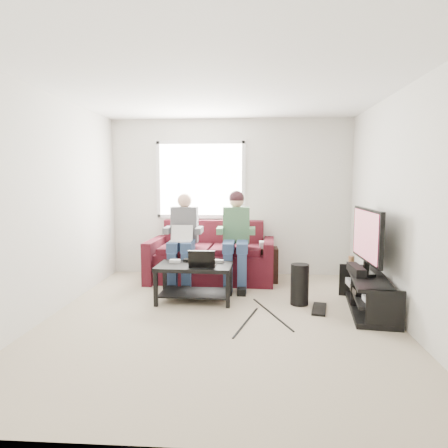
# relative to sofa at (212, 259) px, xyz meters

# --- Properties ---
(floor) EXTENTS (4.50, 4.50, 0.00)m
(floor) POSITION_rel_sofa_xyz_m (0.28, -1.82, -0.34)
(floor) COLOR #B6A78D
(floor) RESTS_ON ground
(ceiling) EXTENTS (4.50, 4.50, 0.00)m
(ceiling) POSITION_rel_sofa_xyz_m (0.28, -1.82, 2.26)
(ceiling) COLOR white
(ceiling) RESTS_ON wall_back
(wall_back) EXTENTS (4.50, 0.00, 4.50)m
(wall_back) POSITION_rel_sofa_xyz_m (0.28, 0.43, 0.96)
(wall_back) COLOR silver
(wall_back) RESTS_ON floor
(wall_front) EXTENTS (4.50, 0.00, 4.50)m
(wall_front) POSITION_rel_sofa_xyz_m (0.28, -4.07, 0.96)
(wall_front) COLOR silver
(wall_front) RESTS_ON floor
(wall_left) EXTENTS (0.00, 4.50, 4.50)m
(wall_left) POSITION_rel_sofa_xyz_m (-1.72, -1.82, 0.96)
(wall_left) COLOR silver
(wall_left) RESTS_ON floor
(wall_right) EXTENTS (0.00, 4.50, 4.50)m
(wall_right) POSITION_rel_sofa_xyz_m (2.28, -1.82, 0.96)
(wall_right) COLOR silver
(wall_right) RESTS_ON floor
(window) EXTENTS (1.48, 0.04, 1.28)m
(window) POSITION_rel_sofa_xyz_m (-0.22, 0.42, 1.26)
(window) COLOR white
(window) RESTS_ON wall_back
(sofa) EXTENTS (2.02, 1.03, 0.93)m
(sofa) POSITION_rel_sofa_xyz_m (0.00, 0.00, 0.00)
(sofa) COLOR #46111C
(sofa) RESTS_ON floor
(person_left) EXTENTS (0.40, 0.70, 1.39)m
(person_left) POSITION_rel_sofa_xyz_m (-0.40, -0.36, 0.43)
(person_left) COLOR navy
(person_left) RESTS_ON sofa
(person_right) EXTENTS (0.40, 0.71, 1.43)m
(person_right) POSITION_rel_sofa_xyz_m (0.40, -0.34, 0.49)
(person_right) COLOR navy
(person_right) RESTS_ON sofa
(laptop_silver) EXTENTS (0.36, 0.28, 0.24)m
(laptop_silver) POSITION_rel_sofa_xyz_m (-0.40, -0.53, 0.42)
(laptop_silver) COLOR silver
(laptop_silver) RESTS_ON person_left
(coffee_table) EXTENTS (0.99, 0.63, 0.49)m
(coffee_table) POSITION_rel_sofa_xyz_m (-0.12, -1.15, 0.02)
(coffee_table) COLOR black
(coffee_table) RESTS_ON floor
(laptop_black) EXTENTS (0.35, 0.25, 0.24)m
(laptop_black) POSITION_rel_sofa_xyz_m (0.00, -1.23, 0.27)
(laptop_black) COLOR black
(laptop_black) RESTS_ON coffee_table
(controller_a) EXTENTS (0.14, 0.09, 0.04)m
(controller_a) POSITION_rel_sofa_xyz_m (-0.40, -1.03, 0.17)
(controller_a) COLOR silver
(controller_a) RESTS_ON coffee_table
(controller_b) EXTENTS (0.15, 0.11, 0.04)m
(controller_b) POSITION_rel_sofa_xyz_m (-0.22, -0.97, 0.17)
(controller_b) COLOR black
(controller_b) RESTS_ON coffee_table
(controller_c) EXTENTS (0.15, 0.10, 0.04)m
(controller_c) POSITION_rel_sofa_xyz_m (0.18, -1.00, 0.17)
(controller_c) COLOR gray
(controller_c) RESTS_ON coffee_table
(tv_stand) EXTENTS (0.58, 1.38, 0.44)m
(tv_stand) POSITION_rel_sofa_xyz_m (2.05, -1.43, -0.14)
(tv_stand) COLOR black
(tv_stand) RESTS_ON floor
(tv) EXTENTS (0.12, 1.10, 0.81)m
(tv) POSITION_rel_sofa_xyz_m (2.04, -1.33, 0.56)
(tv) COLOR black
(tv) RESTS_ON tv_stand
(soundbar) EXTENTS (0.12, 0.50, 0.10)m
(soundbar) POSITION_rel_sofa_xyz_m (1.93, -1.33, 0.15)
(soundbar) COLOR black
(soundbar) RESTS_ON tv_stand
(drink_cup) EXTENTS (0.08, 0.08, 0.12)m
(drink_cup) POSITION_rel_sofa_xyz_m (2.00, -0.80, 0.16)
(drink_cup) COLOR #966840
(drink_cup) RESTS_ON tv_stand
(console_white) EXTENTS (0.30, 0.22, 0.06)m
(console_white) POSITION_rel_sofa_xyz_m (2.05, -1.83, -0.07)
(console_white) COLOR silver
(console_white) RESTS_ON tv_stand
(console_grey) EXTENTS (0.34, 0.26, 0.08)m
(console_grey) POSITION_rel_sofa_xyz_m (2.05, -1.13, -0.06)
(console_grey) COLOR gray
(console_grey) RESTS_ON tv_stand
(console_black) EXTENTS (0.38, 0.30, 0.07)m
(console_black) POSITION_rel_sofa_xyz_m (2.05, -1.48, -0.07)
(console_black) COLOR black
(console_black) RESTS_ON tv_stand
(subwoofer) EXTENTS (0.23, 0.23, 0.53)m
(subwoofer) POSITION_rel_sofa_xyz_m (1.25, -1.22, -0.07)
(subwoofer) COLOR black
(subwoofer) RESTS_ON floor
(keyboard_floor) EXTENTS (0.26, 0.51, 0.03)m
(keyboard_floor) POSITION_rel_sofa_xyz_m (1.47, -1.43, -0.32)
(keyboard_floor) COLOR black
(keyboard_floor) RESTS_ON floor
(end_table) EXTENTS (0.36, 0.36, 0.63)m
(end_table) POSITION_rel_sofa_xyz_m (0.87, -0.06, -0.05)
(end_table) COLOR black
(end_table) RESTS_ON floor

